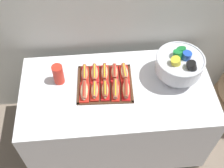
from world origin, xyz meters
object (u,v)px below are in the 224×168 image
at_px(buffet_table, 116,114).
at_px(hot_dog_7, 105,73).
at_px(hot_dog_9, 124,72).
at_px(cup_stack, 58,74).
at_px(hot_dog_5, 85,74).
at_px(punch_bowl, 180,64).
at_px(hot_dog_0, 84,91).
at_px(serving_tray, 105,84).
at_px(hot_dog_4, 126,90).
at_px(hot_dog_1, 95,91).
at_px(hot_dog_8, 114,72).
at_px(hot_dog_3, 116,90).
at_px(hot_dog_2, 105,90).
at_px(hot_dog_6, 95,73).

distance_m(buffet_table, hot_dog_7, 0.42).
xyz_separation_m(hot_dog_9, cup_stack, (-0.49, -0.01, 0.05)).
bearing_deg(hot_dog_5, punch_bowl, -5.93).
relative_size(hot_dog_7, hot_dog_9, 1.09).
xyz_separation_m(hot_dog_0, cup_stack, (-0.18, 0.14, 0.05)).
bearing_deg(hot_dog_5, serving_tray, -31.42).
xyz_separation_m(buffet_table, hot_dog_4, (0.06, -0.04, 0.39)).
distance_m(hot_dog_0, hot_dog_5, 0.17).
relative_size(hot_dog_1, hot_dog_5, 1.01).
bearing_deg(hot_dog_9, hot_dog_4, -92.61).
distance_m(serving_tray, cup_stack, 0.35).
bearing_deg(hot_dog_8, punch_bowl, -7.52).
relative_size(serving_tray, hot_dog_3, 2.34).
bearing_deg(buffet_table, hot_dog_7, 121.96).
xyz_separation_m(buffet_table, hot_dog_3, (-0.01, -0.04, 0.39)).
bearing_deg(hot_dog_3, hot_dog_5, 141.14).
distance_m(hot_dog_0, hot_dog_2, 0.15).
height_order(hot_dog_5, hot_dog_9, hot_dog_9).
xyz_separation_m(hot_dog_3, cup_stack, (-0.41, 0.15, 0.04)).
relative_size(buffet_table, hot_dog_6, 8.57).
distance_m(hot_dog_2, cup_stack, 0.36).
distance_m(buffet_table, punch_bowl, 0.69).
bearing_deg(serving_tray, hot_dog_5, 148.58).
bearing_deg(punch_bowl, hot_dog_1, -171.16).
bearing_deg(punch_bowl, hot_dog_8, 172.48).
height_order(hot_dog_1, hot_dog_2, hot_dog_2).
relative_size(hot_dog_8, punch_bowl, 0.45).
height_order(hot_dog_2, hot_dog_5, hot_dog_2).
bearing_deg(hot_dog_3, hot_dog_0, 177.39).
xyz_separation_m(hot_dog_4, hot_dog_6, (-0.22, 0.18, -0.00)).
xyz_separation_m(hot_dog_0, hot_dog_1, (0.07, -0.00, -0.00)).
distance_m(hot_dog_5, cup_stack, 0.20).
relative_size(buffet_table, hot_dog_2, 8.73).
height_order(hot_dog_3, hot_dog_5, hot_dog_3).
bearing_deg(hot_dog_6, punch_bowl, -6.33).
height_order(hot_dog_6, hot_dog_9, same).
distance_m(hot_dog_3, hot_dog_6, 0.22).
relative_size(hot_dog_2, hot_dog_9, 1.03).
bearing_deg(hot_dog_0, hot_dog_6, 62.95).
xyz_separation_m(hot_dog_0, hot_dog_9, (0.31, 0.15, -0.00)).
distance_m(hot_dog_3, cup_stack, 0.43).
bearing_deg(hot_dog_4, hot_dog_7, 129.67).
bearing_deg(serving_tray, cup_stack, 169.75).
relative_size(hot_dog_0, hot_dog_2, 1.10).
relative_size(buffet_table, hot_dog_3, 7.96).
relative_size(serving_tray, hot_dog_6, 2.52).
xyz_separation_m(hot_dog_0, hot_dog_3, (0.22, -0.01, 0.00)).
bearing_deg(cup_stack, hot_dog_4, -17.28).
height_order(buffet_table, cup_stack, cup_stack).
bearing_deg(hot_dog_8, hot_dog_5, 177.39).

